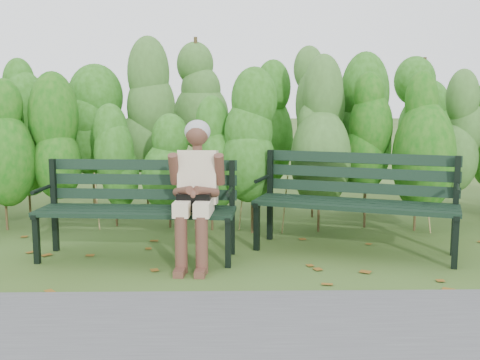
{
  "coord_description": "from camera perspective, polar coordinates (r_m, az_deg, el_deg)",
  "views": [
    {
      "loc": [
        -0.11,
        -5.36,
        1.58
      ],
      "look_at": [
        0.0,
        0.35,
        0.75
      ],
      "focal_mm": 42.0,
      "sensor_mm": 36.0,
      "label": 1
    }
  ],
  "objects": [
    {
      "name": "hedge_band",
      "position": [
        7.23,
        -0.23,
        5.71
      ],
      "size": [
        11.04,
        1.67,
        2.42
      ],
      "color": "#47381E",
      "rests_on": "ground"
    },
    {
      "name": "bench_left",
      "position": [
        5.7,
        -10.24,
        -2.06
      ],
      "size": [
        1.99,
        0.8,
        0.97
      ],
      "color": "black",
      "rests_on": "ground"
    },
    {
      "name": "leaf_litter",
      "position": [
        5.6,
        -5.16,
        -8.14
      ],
      "size": [
        5.73,
        2.06,
        0.01
      ],
      "color": "brown",
      "rests_on": "ground"
    },
    {
      "name": "bench_right",
      "position": [
        5.95,
        11.73,
        -1.39
      ],
      "size": [
        2.14,
        1.34,
        1.02
      ],
      "color": "black",
      "rests_on": "ground"
    },
    {
      "name": "ground",
      "position": [
        5.59,
        0.07,
        -8.15
      ],
      "size": [
        80.0,
        80.0,
        0.0
      ],
      "primitive_type": "plane",
      "color": "#364B18"
    },
    {
      "name": "seated_woman",
      "position": [
        5.36,
        -4.5,
        -0.32
      ],
      "size": [
        0.55,
        0.81,
        1.38
      ],
      "color": "beige",
      "rests_on": "ground"
    }
  ]
}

